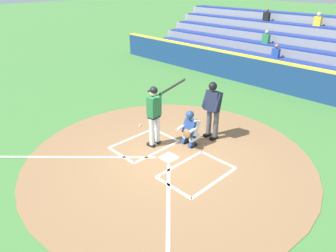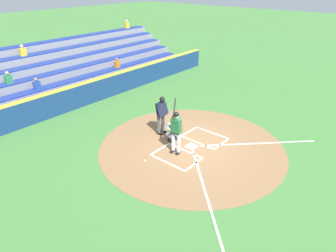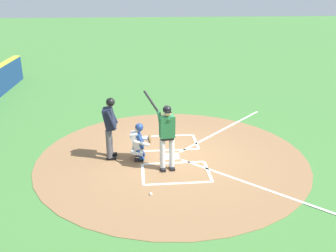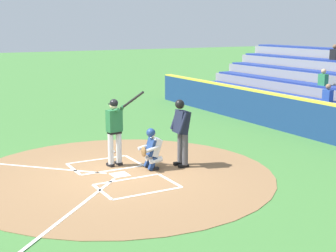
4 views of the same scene
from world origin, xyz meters
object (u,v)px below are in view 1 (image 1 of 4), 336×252
plate_umpire (213,107)px  baseball (140,125)px  catcher (190,128)px  batter (155,112)px

plate_umpire → baseball: size_ratio=25.20×
catcher → baseball: (2.08, 0.23, -0.55)m
plate_umpire → batter: bearing=60.3°
plate_umpire → baseball: plate_umpire is taller
catcher → plate_umpire: size_ratio=0.61×
baseball → batter: bearing=159.2°
batter → baseball: (1.33, -0.51, -1.06)m
plate_umpire → baseball: bearing=25.5°
batter → baseball: 1.78m
catcher → baseball: size_ratio=15.27×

